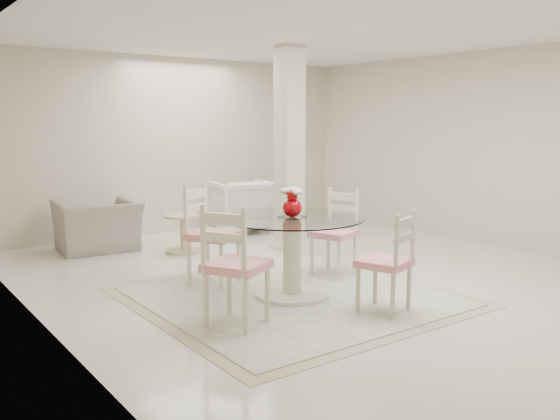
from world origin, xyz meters
TOP-DOWN VIEW (x-y plane):
  - ground at (0.00, 0.00)m, footprint 7.00×7.00m
  - room_shell at (0.00, 0.00)m, footprint 6.02×7.02m
  - column at (0.50, 1.30)m, footprint 0.30×0.30m
  - area_rug at (-0.80, -0.46)m, footprint 2.88×2.88m
  - dining_table at (-0.80, -0.46)m, footprint 1.40×1.40m
  - red_vase at (-0.80, -0.46)m, footprint 0.22×0.21m
  - dining_chair_east at (0.14, -0.06)m, footprint 0.54×0.54m
  - dining_chair_north at (-1.21, 0.48)m, footprint 0.64×0.64m
  - dining_chair_west at (-1.74, -0.87)m, footprint 0.63×0.63m
  - dining_chair_south at (-0.40, -1.40)m, footprint 0.52×0.52m
  - recliner_taupe at (-1.60, 2.78)m, footprint 1.11×0.99m
  - armchair_white at (0.72, 2.83)m, footprint 1.04×1.06m
  - side_table at (-0.73, 2.00)m, footprint 0.49×0.49m

SIDE VIEW (x-z plane):
  - ground at x=0.00m, z-range 0.00..0.00m
  - area_rug at x=-0.80m, z-range 0.00..0.02m
  - side_table at x=-0.73m, z-range -0.02..0.49m
  - recliner_taupe at x=-1.60m, z-range 0.00..0.67m
  - armchair_white at x=0.72m, z-range 0.00..0.82m
  - dining_table at x=-0.80m, z-range 0.01..0.81m
  - dining_chair_south at x=-0.40m, z-range 0.03..1.07m
  - dining_chair_east at x=0.14m, z-range 0.03..1.10m
  - dining_chair_west at x=-1.74m, z-range 0.03..1.19m
  - dining_chair_north at x=-1.21m, z-range 0.03..1.21m
  - red_vase at x=-0.80m, z-range 0.80..1.09m
  - column at x=0.50m, z-range 0.00..2.70m
  - room_shell at x=0.00m, z-range 0.50..3.21m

